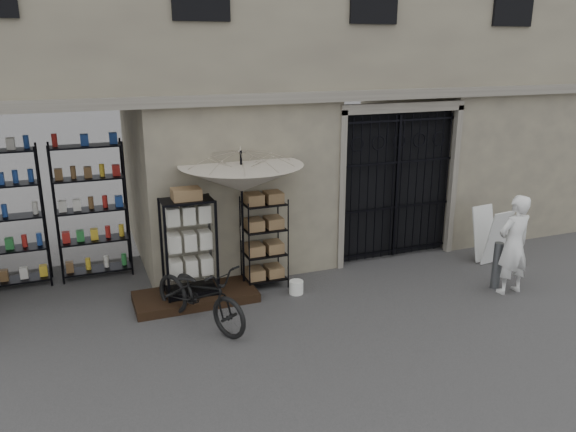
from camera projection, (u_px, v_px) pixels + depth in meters
name	position (u px, v px, depth m)	size (l,w,h in m)	color
ground	(367.00, 316.00, 8.83)	(80.00, 80.00, 0.00)	black
main_building	(278.00, 24.00, 11.11)	(14.00, 4.00, 9.00)	gray
shop_recess	(51.00, 208.00, 9.34)	(3.00, 1.70, 3.00)	black
shop_shelving	(50.00, 215.00, 9.84)	(2.70, 0.50, 2.50)	black
iron_gate	(392.00, 183.00, 11.04)	(2.50, 0.21, 3.00)	black
step_platform	(196.00, 297.00, 9.36)	(2.00, 0.90, 0.15)	black
display_cabinet	(189.00, 252.00, 9.11)	(0.86, 0.60, 1.74)	black
wire_rack	(264.00, 243.00, 9.78)	(0.79, 0.64, 1.61)	black
market_umbrella	(241.00, 171.00, 9.23)	(2.02, 2.05, 2.94)	black
white_bucket	(296.00, 287.00, 9.63)	(0.24, 0.24, 0.23)	white
bicycle	(201.00, 324.00, 8.59)	(0.67, 1.01, 1.91)	black
steel_bollard	(497.00, 265.00, 9.77)	(0.15, 0.15, 0.84)	slate
shopkeeper	(508.00, 292.00, 9.73)	(0.63, 1.74, 0.42)	white
easel_sign	(490.00, 235.00, 10.90)	(0.58, 0.65, 1.08)	silver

